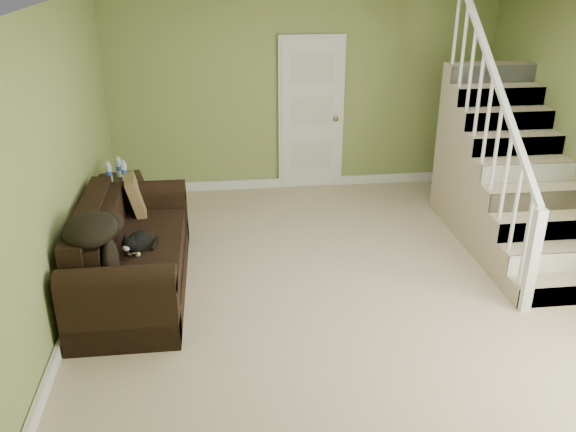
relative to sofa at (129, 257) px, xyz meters
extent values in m
cube|color=tan|center=(2.02, -0.21, -0.32)|extent=(5.00, 5.50, 0.01)
cube|color=white|center=(2.02, -0.21, 2.28)|extent=(5.00, 5.50, 0.01)
cube|color=#82944F|center=(2.02, 2.54, 0.98)|extent=(5.00, 0.04, 2.60)
cube|color=#82944F|center=(2.02, -2.96, 0.98)|extent=(5.00, 0.04, 2.60)
cube|color=#82944F|center=(-0.48, -0.21, 0.98)|extent=(0.04, 5.50, 2.60)
cube|color=white|center=(2.02, 2.51, -0.26)|extent=(5.00, 0.04, 0.12)
cube|color=white|center=(-0.45, -0.21, -0.26)|extent=(0.04, 5.50, 0.12)
cube|color=white|center=(2.12, 2.51, 0.69)|extent=(0.86, 0.05, 2.02)
cube|color=white|center=(2.12, 2.49, 0.68)|extent=(0.78, 0.04, 1.96)
sphere|color=olive|center=(2.44, 2.44, 0.63)|extent=(0.07, 0.07, 0.07)
cube|color=tan|center=(4.02, -0.67, -0.22)|extent=(1.00, 0.27, 0.20)
cylinder|color=white|center=(3.57, -0.67, 0.33)|extent=(0.04, 0.04, 0.90)
cube|color=tan|center=(4.02, -0.40, -0.12)|extent=(1.00, 0.27, 0.40)
cylinder|color=white|center=(3.57, -0.40, 0.53)|extent=(0.04, 0.04, 0.90)
cube|color=tan|center=(4.02, -0.13, -0.02)|extent=(1.00, 0.27, 0.60)
cylinder|color=white|center=(3.57, -0.13, 0.73)|extent=(0.04, 0.04, 0.90)
cube|color=tan|center=(4.02, 0.14, 0.08)|extent=(1.00, 0.27, 0.80)
cylinder|color=white|center=(3.57, 0.14, 0.93)|extent=(0.04, 0.04, 0.90)
cube|color=tan|center=(4.02, 0.41, 0.18)|extent=(1.00, 0.27, 1.00)
cylinder|color=white|center=(3.57, 0.41, 1.13)|extent=(0.04, 0.04, 0.90)
cube|color=tan|center=(4.02, 0.68, 0.28)|extent=(1.00, 0.27, 1.20)
cylinder|color=white|center=(3.57, 0.68, 1.33)|extent=(0.04, 0.04, 0.90)
cube|color=tan|center=(4.02, 0.95, 0.38)|extent=(1.00, 0.27, 1.40)
cylinder|color=white|center=(3.57, 0.95, 1.53)|extent=(0.04, 0.04, 0.90)
cube|color=tan|center=(4.02, 1.22, 0.48)|extent=(1.00, 0.27, 1.60)
cylinder|color=white|center=(3.57, 1.22, 1.73)|extent=(0.04, 0.04, 0.90)
cube|color=tan|center=(4.02, 1.49, 0.58)|extent=(1.00, 0.27, 1.80)
cylinder|color=white|center=(3.57, 1.49, 1.93)|extent=(0.04, 0.04, 0.90)
cube|color=white|center=(3.57, -0.83, 0.18)|extent=(0.09, 0.09, 1.00)
cube|color=white|center=(3.57, 0.41, 1.58)|extent=(0.06, 2.46, 1.84)
cube|color=black|center=(0.05, 0.00, -0.20)|extent=(0.93, 2.16, 0.25)
cube|color=black|center=(0.15, 0.00, 0.03)|extent=(0.71, 1.63, 0.22)
cube|color=black|center=(0.05, -0.96, -0.02)|extent=(0.93, 0.25, 0.61)
cube|color=black|center=(0.05, 0.96, -0.02)|extent=(0.93, 0.25, 0.61)
cylinder|color=black|center=(0.05, -0.96, 0.28)|extent=(0.93, 0.25, 0.25)
cylinder|color=black|center=(0.05, 0.96, 0.28)|extent=(0.93, 0.25, 0.25)
cube|color=black|center=(-0.32, 0.00, 0.22)|extent=(0.20, 1.67, 0.62)
cube|color=black|center=(-0.17, 0.00, 0.30)|extent=(0.14, 1.61, 0.34)
cube|color=black|center=(-0.24, 1.33, -0.01)|extent=(0.64, 0.64, 0.63)
cylinder|color=white|center=(-0.32, 1.26, 0.41)|extent=(0.06, 0.06, 0.20)
cylinder|color=blue|center=(-0.32, 1.26, 0.41)|extent=(0.07, 0.07, 0.05)
cylinder|color=white|center=(-0.32, 1.26, 0.52)|extent=(0.03, 0.03, 0.03)
cylinder|color=white|center=(-0.16, 1.30, 0.41)|extent=(0.06, 0.06, 0.20)
cylinder|color=blue|center=(-0.16, 1.30, 0.41)|extent=(0.07, 0.07, 0.05)
cylinder|color=white|center=(-0.16, 1.30, 0.52)|extent=(0.03, 0.03, 0.03)
cylinder|color=white|center=(-0.24, 1.43, 0.41)|extent=(0.06, 0.06, 0.20)
cylinder|color=blue|center=(-0.24, 1.43, 0.41)|extent=(0.07, 0.07, 0.05)
cylinder|color=white|center=(-0.24, 1.43, 0.52)|extent=(0.03, 0.03, 0.03)
ellipsoid|color=black|center=(0.13, -0.13, 0.23)|extent=(0.30, 0.39, 0.18)
ellipsoid|color=white|center=(0.13, -0.21, 0.20)|extent=(0.15, 0.17, 0.09)
sphere|color=black|center=(0.13, -0.31, 0.29)|extent=(0.16, 0.16, 0.12)
ellipsoid|color=white|center=(0.13, -0.36, 0.27)|extent=(0.08, 0.07, 0.06)
cone|color=black|center=(0.09, -0.30, 0.36)|extent=(0.06, 0.06, 0.06)
cone|color=black|center=(0.16, -0.30, 0.36)|extent=(0.06, 0.06, 0.06)
cylinder|color=black|center=(0.22, 0.00, 0.16)|extent=(0.06, 0.26, 0.03)
ellipsoid|color=yellow|center=(0.10, -0.18, 0.16)|extent=(0.12, 0.20, 0.06)
cube|color=#4E311F|center=(0.01, 0.77, 0.32)|extent=(0.24, 0.42, 0.42)
ellipsoid|color=black|center=(-0.19, -0.55, 0.56)|extent=(0.55, 0.65, 0.24)
camera|label=1|loc=(0.90, -5.25, 2.69)|focal=38.00mm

